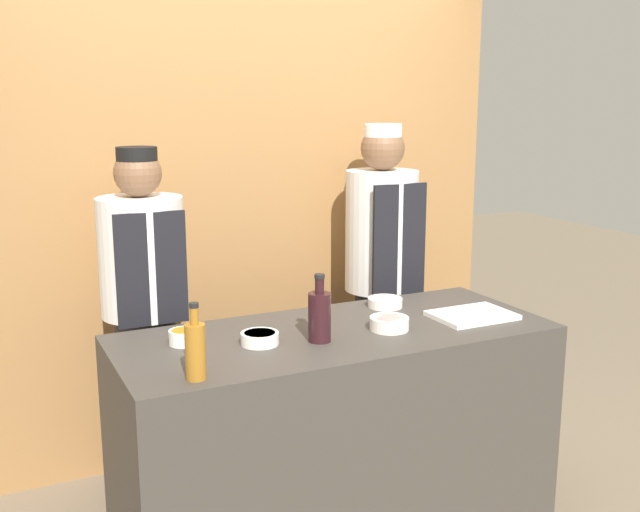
% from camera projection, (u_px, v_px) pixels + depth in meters
% --- Properties ---
extents(cabinet_wall, '(2.85, 0.18, 2.40)m').
position_uv_depth(cabinet_wall, '(241.00, 223.00, 3.90)').
color(cabinet_wall, olive).
rests_on(cabinet_wall, ground_plane).
extents(counter, '(1.76, 0.73, 0.92)m').
position_uv_depth(counter, '(335.00, 437.00, 3.10)').
color(counter, '#3D3833').
rests_on(counter, ground_plane).
extents(sauce_bowl_red, '(0.16, 0.16, 0.05)m').
position_uv_depth(sauce_bowl_red, '(389.00, 323.00, 3.01)').
color(sauce_bowl_red, white).
rests_on(sauce_bowl_red, counter).
extents(sauce_bowl_yellow, '(0.15, 0.15, 0.04)m').
position_uv_depth(sauce_bowl_yellow, '(385.00, 302.00, 3.34)').
color(sauce_bowl_yellow, white).
rests_on(sauce_bowl_yellow, counter).
extents(sauce_bowl_white, '(0.15, 0.15, 0.05)m').
position_uv_depth(sauce_bowl_white, '(260.00, 338.00, 2.83)').
color(sauce_bowl_white, white).
rests_on(sauce_bowl_white, counter).
extents(sauce_bowl_orange, '(0.11, 0.11, 0.06)m').
position_uv_depth(sauce_bowl_orange, '(184.00, 336.00, 2.83)').
color(sauce_bowl_orange, white).
rests_on(sauce_bowl_orange, counter).
extents(cutting_board, '(0.33, 0.24, 0.02)m').
position_uv_depth(cutting_board, '(472.00, 315.00, 3.18)').
color(cutting_board, white).
rests_on(cutting_board, counter).
extents(bottle_amber, '(0.07, 0.07, 0.26)m').
position_uv_depth(bottle_amber, '(195.00, 350.00, 2.47)').
color(bottle_amber, '#9E661E').
rests_on(bottle_amber, counter).
extents(bottle_wine, '(0.09, 0.09, 0.26)m').
position_uv_depth(bottle_wine, '(320.00, 315.00, 2.85)').
color(bottle_wine, black).
rests_on(bottle_wine, counter).
extents(chef_left, '(0.38, 0.38, 1.63)m').
position_uv_depth(chef_left, '(145.00, 316.00, 3.35)').
color(chef_left, '#28282D').
rests_on(chef_left, ground_plane).
extents(chef_right, '(0.37, 0.37, 1.71)m').
position_uv_depth(chef_right, '(381.00, 278.00, 3.86)').
color(chef_right, '#28282D').
rests_on(chef_right, ground_plane).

